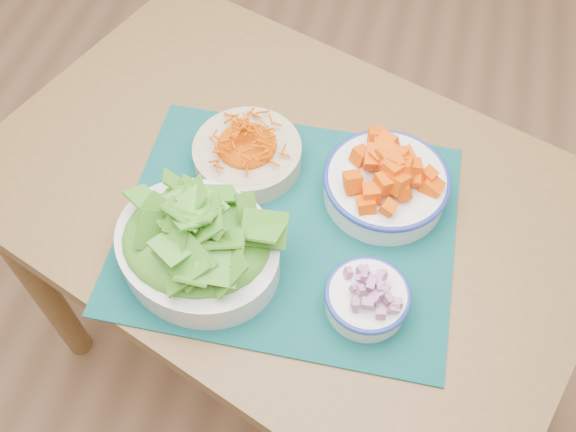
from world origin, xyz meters
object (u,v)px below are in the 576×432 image
object	(u,v)px
table	(285,224)
onion_bowl	(367,297)
squash_bowl	(387,179)
lettuce_bowl	(196,241)
carrot_bowl	(247,151)
placemat	(288,226)

from	to	relation	value
table	onion_bowl	size ratio (longest dim) A/B	8.38
squash_bowl	lettuce_bowl	distance (m)	0.34
carrot_bowl	lettuce_bowl	size ratio (longest dim) A/B	0.63
table	placemat	world-z (taller)	placemat
onion_bowl	squash_bowl	bearing A→B (deg)	92.24
carrot_bowl	squash_bowl	size ratio (longest dim) A/B	0.88
squash_bowl	onion_bowl	xyz separation A→B (m)	(0.01, -0.22, -0.01)
squash_bowl	onion_bowl	size ratio (longest dim) A/B	1.63
placemat	carrot_bowl	distance (m)	0.16
placemat	onion_bowl	bearing A→B (deg)	-39.18
table	carrot_bowl	size ratio (longest dim) A/B	5.81
table	lettuce_bowl	bearing A→B (deg)	-99.64
lettuce_bowl	onion_bowl	distance (m)	0.28
table	placemat	bearing A→B (deg)	-52.80
lettuce_bowl	onion_bowl	bearing A→B (deg)	18.73
lettuce_bowl	onion_bowl	world-z (taller)	lettuce_bowl
placemat	onion_bowl	world-z (taller)	onion_bowl
onion_bowl	lettuce_bowl	bearing A→B (deg)	177.16
placemat	lettuce_bowl	bearing A→B (deg)	-143.28
carrot_bowl	squash_bowl	bearing A→B (deg)	-2.65
lettuce_bowl	squash_bowl	bearing A→B (deg)	58.83
table	carrot_bowl	distance (m)	0.17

